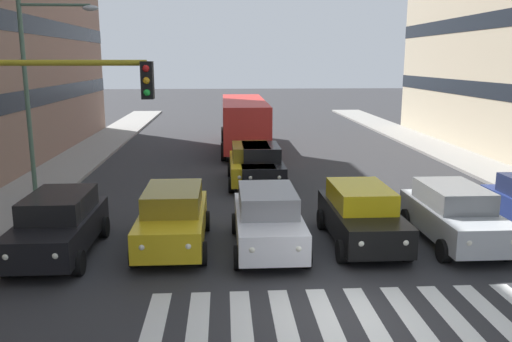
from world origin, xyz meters
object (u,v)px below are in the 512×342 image
Objects in this scene: car_4 at (173,217)px; street_lamp_right at (38,83)px; car_row2_1 at (251,164)px; car_5 at (59,224)px; car_row2_0 at (261,164)px; car_1 at (454,214)px; car_3 at (268,219)px; car_2 at (361,215)px; bus_behind_traffic at (244,119)px.

street_lamp_right is at bearing -42.24° from car_4.
car_4 and car_row2_1 have the same top height.
car_5 is at bearing 111.09° from street_lamp_right.
car_row2_0 is at bearing 164.30° from car_row2_1.
car_1 and car_3 have the same top height.
car_1 and car_5 have the same top height.
street_lamp_right is (8.16, 3.06, 3.66)m from car_row2_0.
car_2 is 5.52m from car_4.
car_5 is at bearing 2.52° from car_2.
car_2 is at bearing 107.33° from car_row2_0.
car_3 is 1.00× the size of car_4.
car_5 is at bearing 54.93° from car_row2_1.
car_4 is at bearing 137.76° from street_lamp_right.
bus_behind_traffic reaches higher than car_row2_0.
bus_behind_traffic reaches higher than car_1.
bus_behind_traffic is at bearing -99.16° from car_4.
car_5 is (5.84, 0.12, 0.00)m from car_3.
car_2 is 1.00× the size of car_row2_1.
bus_behind_traffic is at bearing -90.34° from car_row2_1.
car_4 is 8.22m from car_row2_1.
car_3 is 8.12m from car_row2_1.
car_row2_0 is at bearing 92.32° from bus_behind_traffic.
car_5 is 6.54m from street_lamp_right.
car_row2_0 and car_row2_1 have the same top height.
bus_behind_traffic is at bearing -108.59° from car_5.
car_3 is 0.42× the size of bus_behind_traffic.
car_1 is 1.00× the size of car_row2_1.
car_1 is at bearing 178.60° from car_4.
car_1 is at bearing 107.96° from bus_behind_traffic.
car_4 is 8.26m from car_row2_0.
street_lamp_right is (7.79, 12.30, 2.69)m from bus_behind_traffic.
street_lamp_right is (13.33, -4.80, 3.66)m from car_1.
car_3 is (2.79, 0.26, 0.00)m from car_2.
car_4 is 1.00× the size of car_row2_0.
bus_behind_traffic is at bearing -90.00° from car_3.
bus_behind_traffic is at bearing -80.67° from car_2.
car_5 is at bearing 71.41° from bus_behind_traffic.
car_4 is 3.15m from car_5.
car_4 is at bearing 67.95° from car_row2_0.
street_lamp_right is (10.58, -4.68, 3.66)m from car_2.
car_1 is 1.00× the size of car_row2_0.
car_row2_0 is 0.42× the size of bus_behind_traffic.
car_1 is 2.76m from car_2.
car_1 is 11.38m from car_5.
street_lamp_right is at bearing -23.85° from car_2.
car_row2_0 is (-0.37, -8.00, 0.00)m from car_3.
car_3 and car_row2_0 have the same top height.
street_lamp_right is at bearing -32.38° from car_3.
car_4 is 0.61× the size of street_lamp_right.
car_row2_0 is 0.61× the size of street_lamp_right.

